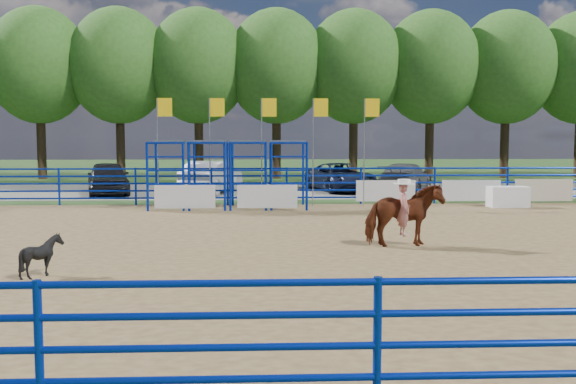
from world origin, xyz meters
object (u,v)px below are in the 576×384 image
(calf, at_px, (42,256))
(car_a, at_px, (108,178))
(horse_and_rider, at_px, (404,212))
(car_d, at_px, (405,177))
(announcer_table, at_px, (508,197))
(car_c, at_px, (341,177))
(car_b, at_px, (212,177))

(calf, bearing_deg, car_a, 2.66)
(horse_and_rider, height_order, calf, horse_and_rider)
(calf, height_order, car_d, car_d)
(car_a, bearing_deg, horse_and_rider, -69.73)
(announcer_table, bearing_deg, car_c, 126.18)
(announcer_table, relative_size, car_d, 0.31)
(car_b, bearing_deg, car_c, -157.00)
(calf, xyz_separation_m, car_a, (-2.96, 18.12, 0.35))
(announcer_table, distance_m, car_c, 9.39)
(horse_and_rider, distance_m, car_d, 16.32)
(car_a, height_order, car_b, same)
(car_a, height_order, car_d, car_a)
(car_a, bearing_deg, car_c, -9.54)
(car_c, xyz_separation_m, car_d, (3.20, -0.27, 0.00))
(car_a, bearing_deg, car_d, -11.88)
(car_a, bearing_deg, car_b, -11.53)
(car_c, bearing_deg, announcer_table, -68.66)
(calf, bearing_deg, car_d, -37.73)
(car_b, height_order, car_c, car_b)
(announcer_table, distance_m, car_a, 17.95)
(car_a, distance_m, car_d, 14.43)
(announcer_table, height_order, car_c, car_c)
(calf, bearing_deg, horse_and_rider, -75.14)
(car_d, bearing_deg, announcer_table, 132.63)
(calf, distance_m, car_a, 18.36)
(announcer_table, relative_size, car_c, 0.30)
(calf, height_order, car_a, car_a)
(calf, xyz_separation_m, car_b, (1.92, 18.44, 0.35))
(calf, relative_size, car_a, 0.18)
(horse_and_rider, relative_size, car_d, 0.48)
(horse_and_rider, distance_m, car_a, 18.50)
(car_a, relative_size, car_b, 0.97)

